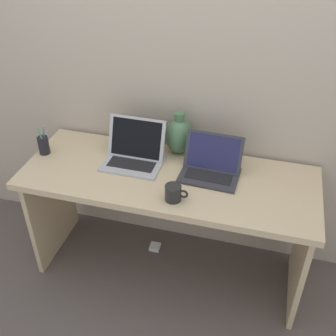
% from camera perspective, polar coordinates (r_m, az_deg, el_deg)
% --- Properties ---
extents(ground_plane, '(6.00, 6.00, 0.00)m').
position_cam_1_polar(ground_plane, '(2.81, 0.00, -13.58)').
color(ground_plane, '#564C47').
extents(back_wall, '(4.40, 0.04, 2.40)m').
position_cam_1_polar(back_wall, '(2.37, 2.29, 12.53)').
color(back_wall, '#BCAD99').
rests_on(back_wall, ground).
extents(desk, '(1.66, 0.62, 0.76)m').
position_cam_1_polar(desk, '(2.39, 0.00, -4.02)').
color(desk, '#D1B78C').
rests_on(desk, ground).
extents(laptop_left, '(0.34, 0.25, 0.25)m').
position_cam_1_polar(laptop_left, '(2.38, -4.68, 2.30)').
color(laptop_left, '#B2B2B7').
rests_on(laptop_left, desk).
extents(laptop_right, '(0.33, 0.25, 0.22)m').
position_cam_1_polar(laptop_right, '(2.29, 6.03, 0.45)').
color(laptop_right, '#333338').
rests_on(laptop_right, desk).
extents(green_vase, '(0.17, 0.17, 0.26)m').
position_cam_1_polar(green_vase, '(2.43, 1.56, 4.54)').
color(green_vase, '#47704C').
rests_on(green_vase, desk).
extents(coffee_mug, '(0.12, 0.09, 0.09)m').
position_cam_1_polar(coffee_mug, '(2.10, 0.77, -3.48)').
color(coffee_mug, black).
rests_on(coffee_mug, desk).
extents(pen_cup, '(0.06, 0.06, 0.19)m').
position_cam_1_polar(pen_cup, '(2.56, -16.90, 3.09)').
color(pen_cup, black).
rests_on(pen_cup, desk).
extents(power_brick, '(0.07, 0.07, 0.03)m').
position_cam_1_polar(power_brick, '(2.91, -1.82, -10.90)').
color(power_brick, white).
rests_on(power_brick, ground).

